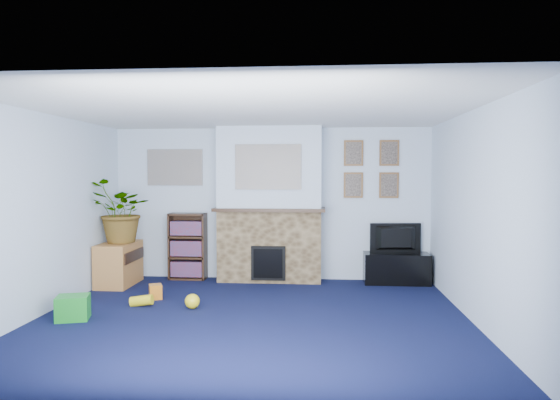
# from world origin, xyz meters

# --- Properties ---
(floor) EXTENTS (5.00, 4.50, 0.01)m
(floor) POSITION_xyz_m (0.00, 0.00, 0.00)
(floor) COLOR #0D1234
(floor) RESTS_ON ground
(ceiling) EXTENTS (5.00, 4.50, 0.01)m
(ceiling) POSITION_xyz_m (0.00, 0.00, 2.40)
(ceiling) COLOR white
(ceiling) RESTS_ON wall_back
(wall_back) EXTENTS (5.00, 0.04, 2.40)m
(wall_back) POSITION_xyz_m (0.00, 2.25, 1.20)
(wall_back) COLOR silver
(wall_back) RESTS_ON ground
(wall_front) EXTENTS (5.00, 0.04, 2.40)m
(wall_front) POSITION_xyz_m (0.00, -2.25, 1.20)
(wall_front) COLOR silver
(wall_front) RESTS_ON ground
(wall_left) EXTENTS (0.04, 4.50, 2.40)m
(wall_left) POSITION_xyz_m (-2.50, 0.00, 1.20)
(wall_left) COLOR silver
(wall_left) RESTS_ON ground
(wall_right) EXTENTS (0.04, 4.50, 2.40)m
(wall_right) POSITION_xyz_m (2.50, 0.00, 1.20)
(wall_right) COLOR silver
(wall_right) RESTS_ON ground
(chimney_breast) EXTENTS (1.72, 0.50, 2.40)m
(chimney_breast) POSITION_xyz_m (0.00, 2.05, 1.18)
(chimney_breast) COLOR brown
(chimney_breast) RESTS_ON ground
(collage_main) EXTENTS (1.00, 0.03, 0.68)m
(collage_main) POSITION_xyz_m (0.00, 1.84, 1.78)
(collage_main) COLOR gray
(collage_main) RESTS_ON chimney_breast
(collage_left) EXTENTS (0.90, 0.03, 0.58)m
(collage_left) POSITION_xyz_m (-1.55, 2.23, 1.78)
(collage_left) COLOR gray
(collage_left) RESTS_ON wall_back
(portrait_tl) EXTENTS (0.30, 0.03, 0.40)m
(portrait_tl) POSITION_xyz_m (1.30, 2.23, 2.00)
(portrait_tl) COLOR brown
(portrait_tl) RESTS_ON wall_back
(portrait_tr) EXTENTS (0.30, 0.03, 0.40)m
(portrait_tr) POSITION_xyz_m (1.85, 2.23, 2.00)
(portrait_tr) COLOR brown
(portrait_tr) RESTS_ON wall_back
(portrait_bl) EXTENTS (0.30, 0.03, 0.40)m
(portrait_bl) POSITION_xyz_m (1.30, 2.23, 1.50)
(portrait_bl) COLOR brown
(portrait_bl) RESTS_ON wall_back
(portrait_br) EXTENTS (0.30, 0.03, 0.40)m
(portrait_br) POSITION_xyz_m (1.85, 2.23, 1.50)
(portrait_br) COLOR brown
(portrait_br) RESTS_ON wall_back
(tv_stand) EXTENTS (0.98, 0.41, 0.47)m
(tv_stand) POSITION_xyz_m (1.95, 2.03, 0.23)
(tv_stand) COLOR black
(tv_stand) RESTS_ON ground
(television) EXTENTS (0.79, 0.18, 0.45)m
(television) POSITION_xyz_m (1.95, 2.05, 0.69)
(television) COLOR black
(television) RESTS_ON tv_stand
(bookshelf) EXTENTS (0.58, 0.28, 1.05)m
(bookshelf) POSITION_xyz_m (-1.32, 2.11, 0.50)
(bookshelf) COLOR #311D11
(bookshelf) RESTS_ON ground
(sideboard) EXTENTS (0.46, 0.82, 0.64)m
(sideboard) POSITION_xyz_m (-2.24, 1.60, 0.35)
(sideboard) COLOR #B7773A
(sideboard) RESTS_ON ground
(potted_plant) EXTENTS (0.96, 1.04, 0.97)m
(potted_plant) POSITION_xyz_m (-2.19, 1.55, 1.12)
(potted_plant) COLOR #26661E
(potted_plant) RESTS_ON sideboard
(mantel_clock) EXTENTS (0.10, 0.06, 0.13)m
(mantel_clock) POSITION_xyz_m (0.00, 2.00, 1.22)
(mantel_clock) COLOR gold
(mantel_clock) RESTS_ON chimney_breast
(mantel_candle) EXTENTS (0.06, 0.06, 0.18)m
(mantel_candle) POSITION_xyz_m (0.23, 2.00, 1.23)
(mantel_candle) COLOR #B2BFC6
(mantel_candle) RESTS_ON chimney_breast
(mantel_teddy) EXTENTS (0.14, 0.14, 0.14)m
(mantel_teddy) POSITION_xyz_m (-0.53, 2.00, 1.22)
(mantel_teddy) COLOR gray
(mantel_teddy) RESTS_ON chimney_breast
(mantel_can) EXTENTS (0.06, 0.06, 0.11)m
(mantel_can) POSITION_xyz_m (0.67, 2.00, 1.21)
(mantel_can) COLOR orange
(mantel_can) RESTS_ON chimney_breast
(green_crate) EXTENTS (0.41, 0.37, 0.28)m
(green_crate) POSITION_xyz_m (-2.05, -0.20, 0.14)
(green_crate) COLOR #198C26
(green_crate) RESTS_ON ground
(toy_ball) EXTENTS (0.19, 0.19, 0.19)m
(toy_ball) POSITION_xyz_m (-0.80, 0.37, 0.09)
(toy_ball) COLOR yellow
(toy_ball) RESTS_ON ground
(toy_block) EXTENTS (0.21, 0.21, 0.20)m
(toy_block) POSITION_xyz_m (-1.41, 0.81, 0.11)
(toy_block) COLOR orange
(toy_block) RESTS_ON ground
(toy_tube) EXTENTS (0.29, 0.13, 0.17)m
(toy_tube) POSITION_xyz_m (-1.47, 0.43, 0.07)
(toy_tube) COLOR yellow
(toy_tube) RESTS_ON ground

